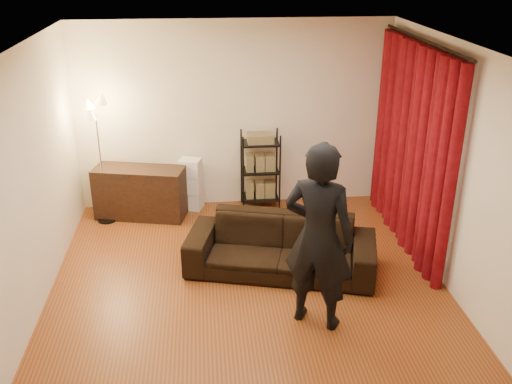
{
  "coord_description": "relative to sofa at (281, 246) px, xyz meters",
  "views": [
    {
      "loc": [
        -0.46,
        -5.43,
        3.6
      ],
      "look_at": [
        0.1,
        0.3,
        1.1
      ],
      "focal_mm": 40.0,
      "sensor_mm": 36.0,
      "label": 1
    }
  ],
  "objects": [
    {
      "name": "floor",
      "position": [
        -0.41,
        -0.44,
        -0.32
      ],
      "size": [
        5.0,
        5.0,
        0.0
      ],
      "primitive_type": "plane",
      "color": "#93401D",
      "rests_on": "ground"
    },
    {
      "name": "ceiling",
      "position": [
        -0.41,
        -0.44,
        2.38
      ],
      "size": [
        5.0,
        5.0,
        0.0
      ],
      "primitive_type": "plane",
      "rotation": [
        3.14,
        0.0,
        0.0
      ],
      "color": "white",
      "rests_on": "ground"
    },
    {
      "name": "wall_back",
      "position": [
        -0.41,
        2.06,
        1.03
      ],
      "size": [
        5.0,
        0.0,
        5.0
      ],
      "primitive_type": "plane",
      "rotation": [
        1.57,
        0.0,
        0.0
      ],
      "color": "#EFE0C6",
      "rests_on": "ground"
    },
    {
      "name": "wall_front",
      "position": [
        -0.41,
        -2.94,
        1.03
      ],
      "size": [
        5.0,
        0.0,
        5.0
      ],
      "primitive_type": "plane",
      "rotation": [
        -1.57,
        0.0,
        0.0
      ],
      "color": "#EFE0C6",
      "rests_on": "ground"
    },
    {
      "name": "wall_left",
      "position": [
        -2.66,
        -0.44,
        1.03
      ],
      "size": [
        0.0,
        5.0,
        5.0
      ],
      "primitive_type": "plane",
      "rotation": [
        1.57,
        0.0,
        1.57
      ],
      "color": "#EFE0C6",
      "rests_on": "ground"
    },
    {
      "name": "wall_right",
      "position": [
        1.84,
        -0.44,
        1.03
      ],
      "size": [
        0.0,
        5.0,
        5.0
      ],
      "primitive_type": "plane",
      "rotation": [
        1.57,
        0.0,
        -1.57
      ],
      "color": "#EFE0C6",
      "rests_on": "ground"
    },
    {
      "name": "curtain_rod",
      "position": [
        1.74,
        0.68,
        2.26
      ],
      "size": [
        0.04,
        2.65,
        0.04
      ],
      "primitive_type": "cylinder",
      "rotation": [
        1.57,
        0.0,
        0.0
      ],
      "color": "black",
      "rests_on": "wall_right"
    },
    {
      "name": "curtain",
      "position": [
        1.72,
        0.68,
        0.95
      ],
      "size": [
        0.22,
        2.65,
        2.55
      ],
      "primitive_type": null,
      "color": "maroon",
      "rests_on": "ground"
    },
    {
      "name": "sofa",
      "position": [
        0.0,
        0.0,
        0.0
      ],
      "size": [
        2.35,
        1.39,
        0.64
      ],
      "primitive_type": "imported",
      "rotation": [
        0.0,
        0.0,
        -0.26
      ],
      "color": "black",
      "rests_on": "ground"
    },
    {
      "name": "person",
      "position": [
        0.22,
        -1.03,
        0.66
      ],
      "size": [
        0.85,
        0.76,
        1.96
      ],
      "primitive_type": "imported",
      "rotation": [
        0.0,
        0.0,
        2.63
      ],
      "color": "black",
      "rests_on": "ground"
    },
    {
      "name": "media_cabinet",
      "position": [
        -1.79,
        1.68,
        0.04
      ],
      "size": [
        1.33,
        0.74,
        0.73
      ],
      "primitive_type": "cube",
      "rotation": [
        0.0,
        0.0,
        -0.23
      ],
      "color": "#321E13",
      "rests_on": "ground"
    },
    {
      "name": "storage_boxes",
      "position": [
        -1.07,
        1.87,
        0.07
      ],
      "size": [
        0.37,
        0.33,
        0.78
      ],
      "primitive_type": null,
      "rotation": [
        0.0,
        0.0,
        -0.29
      ],
      "color": "silver",
      "rests_on": "ground"
    },
    {
      "name": "wire_shelf",
      "position": [
        -0.05,
        1.83,
        0.26
      ],
      "size": [
        0.61,
        0.51,
        1.16
      ],
      "primitive_type": null,
      "rotation": [
        0.0,
        0.0,
        0.3
      ],
      "color": "black",
      "rests_on": "ground"
    },
    {
      "name": "floor_lamp",
      "position": [
        -2.27,
        1.57,
        0.56
      ],
      "size": [
        0.36,
        0.36,
        1.77
      ],
      "primitive_type": null,
      "rotation": [
        0.0,
        0.0,
        0.14
      ],
      "color": "silver",
      "rests_on": "ground"
    }
  ]
}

